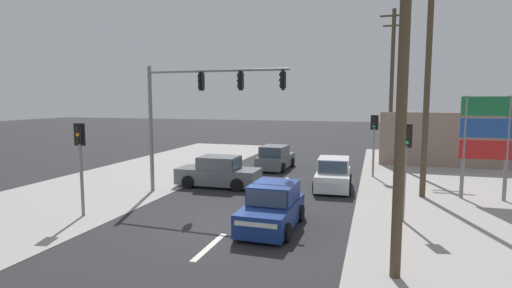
# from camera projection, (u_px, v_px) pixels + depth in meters

# --- Properties ---
(ground_plane) EXTENTS (140.00, 140.00, 0.00)m
(ground_plane) POSITION_uv_depth(u_px,v_px,m) (232.00, 227.00, 13.99)
(ground_plane) COLOR #28282B
(lane_dash_near) EXTENTS (0.20, 2.40, 0.01)m
(lane_dash_near) POSITION_uv_depth(u_px,v_px,m) (210.00, 246.00, 12.09)
(lane_dash_near) COLOR silver
(lane_dash_near) RESTS_ON ground
(lane_dash_mid) EXTENTS (0.20, 2.40, 0.01)m
(lane_dash_mid) POSITION_uv_depth(u_px,v_px,m) (257.00, 205.00, 16.85)
(lane_dash_mid) COLOR silver
(lane_dash_mid) RESTS_ON ground
(lane_dash_far) EXTENTS (0.20, 2.40, 0.01)m
(lane_dash_far) POSITION_uv_depth(u_px,v_px,m) (283.00, 182.00, 21.61)
(lane_dash_far) COLOR silver
(lane_dash_far) RESTS_ON ground
(kerb_right_verge) EXTENTS (10.00, 44.00, 0.02)m
(kerb_right_verge) POSITION_uv_depth(u_px,v_px,m) (506.00, 233.00, 13.33)
(kerb_right_verge) COLOR #A39E99
(kerb_right_verge) RESTS_ON ground
(kerb_left_verge) EXTENTS (8.00, 40.00, 0.02)m
(kerb_left_verge) POSITION_uv_depth(u_px,v_px,m) (102.00, 187.00, 20.23)
(kerb_left_verge) COLOR #A39E99
(kerb_left_verge) RESTS_ON ground
(utility_pole_foreground_right) EXTENTS (3.78, 0.46, 10.73)m
(utility_pole_foreground_right) POSITION_uv_depth(u_px,v_px,m) (399.00, 44.00, 9.38)
(utility_pole_foreground_right) COLOR #4C3D2B
(utility_pole_foreground_right) RESTS_ON ground
(utility_pole_midground_right) EXTENTS (1.80, 0.26, 10.53)m
(utility_pole_midground_right) POSITION_uv_depth(u_px,v_px,m) (428.00, 75.00, 17.61)
(utility_pole_midground_right) COLOR #4C3D2B
(utility_pole_midground_right) RESTS_ON ground
(utility_pole_background_right) EXTENTS (1.80, 0.26, 10.44)m
(utility_pole_background_right) POSITION_uv_depth(u_px,v_px,m) (392.00, 84.00, 26.98)
(utility_pole_background_right) COLOR #4C3D2B
(utility_pole_background_right) RESTS_ON ground
(traffic_signal_mast) EXTENTS (6.89, 0.60, 6.00)m
(traffic_signal_mast) POSITION_uv_depth(u_px,v_px,m) (195.00, 101.00, 18.15)
(traffic_signal_mast) COLOR slate
(traffic_signal_mast) RESTS_ON ground
(pedestal_signal_right_kerb) EXTENTS (0.44, 0.31, 3.56)m
(pedestal_signal_right_kerb) POSITION_uv_depth(u_px,v_px,m) (405.00, 156.00, 14.32)
(pedestal_signal_right_kerb) COLOR slate
(pedestal_signal_right_kerb) RESTS_ON ground
(pedestal_signal_left_kerb) EXTENTS (0.44, 0.30, 3.56)m
(pedestal_signal_left_kerb) POSITION_uv_depth(u_px,v_px,m) (80.00, 154.00, 14.94)
(pedestal_signal_left_kerb) COLOR slate
(pedestal_signal_left_kerb) RESTS_ON ground
(pedestal_signal_far_median) EXTENTS (0.44, 0.31, 3.56)m
(pedestal_signal_far_median) POSITION_uv_depth(u_px,v_px,m) (374.00, 135.00, 22.72)
(pedestal_signal_far_median) COLOR slate
(pedestal_signal_far_median) RESTS_ON ground
(shopping_plaza_sign) EXTENTS (2.10, 0.16, 4.60)m
(shopping_plaza_sign) POSITION_uv_depth(u_px,v_px,m) (486.00, 133.00, 17.40)
(shopping_plaza_sign) COLOR slate
(shopping_plaza_sign) RESTS_ON ground
(shopfront_wall_far) EXTENTS (12.00, 1.00, 3.60)m
(shopfront_wall_far) POSITION_uv_depth(u_px,v_px,m) (476.00, 140.00, 25.88)
(shopfront_wall_far) COLOR gray
(shopfront_wall_far) RESTS_ON ground
(hatchback_kerbside_parked) EXTENTS (1.92, 3.71, 1.53)m
(hatchback_kerbside_parked) POSITION_uv_depth(u_px,v_px,m) (333.00, 175.00, 19.90)
(hatchback_kerbside_parked) COLOR silver
(hatchback_kerbside_parked) RESTS_ON ground
(sedan_oncoming_mid) EXTENTS (4.25, 1.90, 1.56)m
(sedan_oncoming_mid) POSITION_uv_depth(u_px,v_px,m) (219.00, 173.00, 20.41)
(sedan_oncoming_mid) COLOR slate
(sedan_oncoming_mid) RESTS_ON ground
(hatchback_receding_far) EXTENTS (1.94, 3.72, 1.53)m
(hatchback_receding_far) POSITION_uv_depth(u_px,v_px,m) (275.00, 158.00, 25.50)
(hatchback_receding_far) COLOR slate
(hatchback_receding_far) RESTS_ON ground
(hatchback_crossing_left) EXTENTS (1.83, 3.67, 1.53)m
(hatchback_crossing_left) POSITION_uv_depth(u_px,v_px,m) (272.00, 208.00, 13.81)
(hatchback_crossing_left) COLOR navy
(hatchback_crossing_left) RESTS_ON ground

